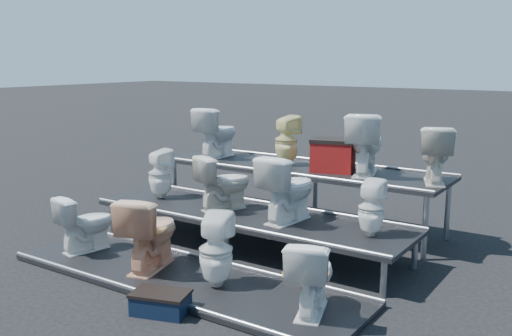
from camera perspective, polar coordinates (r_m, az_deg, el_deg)
The scene contains 18 objects.
ground at distance 7.34m, azimuth -0.69°, elevation -8.06°, with size 80.00×80.00×0.00m, color black.
tier_front at distance 6.37m, azimuth -7.43°, elevation -10.91°, with size 4.20×1.20×0.06m, color black.
tier_mid at distance 7.27m, azimuth -0.69°, elevation -6.35°, with size 4.20×1.20×0.46m, color black.
tier_back at distance 8.29m, azimuth 4.40°, elevation -2.79°, with size 4.20×1.20×0.86m, color black.
toilet_0 at distance 7.31m, azimuth -16.67°, elevation -5.28°, with size 0.39×0.68×0.70m, color white.
toilet_1 at distance 6.51m, azimuth -10.56°, elevation -6.29°, with size 0.47×0.83×0.84m, color #E8A982.
toilet_2 at distance 5.94m, azimuth -4.02°, elevation -8.19°, with size 0.35×0.36×0.78m, color white.
toilet_3 at distance 5.38m, azimuth 5.54°, elevation -10.59°, with size 0.40×0.71×0.72m, color white.
toilet_4 at distance 8.06m, azimuth -9.60°, elevation -0.57°, with size 0.31×0.32×0.69m, color white.
toilet_5 at distance 7.34m, azimuth -3.23°, elevation -1.45°, with size 0.40×0.70×0.72m, color beige.
toilet_6 at distance 6.81m, azimuth 3.22°, elevation -2.02°, with size 0.45×0.79×0.81m, color white.
toilet_7 at distance 6.38m, azimuth 11.45°, elevation -3.95°, with size 0.28×0.29×0.63m, color white.
toilet_8 at distance 8.95m, azimuth -3.92°, elevation 3.59°, with size 0.44×0.77×0.78m, color white.
toilet_9 at distance 8.25m, azimuth 3.06°, elevation 2.78°, with size 0.33×0.33×0.73m, color beige.
toilet_10 at distance 7.70m, azimuth 10.86°, elevation 2.41°, with size 0.46×0.81×0.83m, color white.
toilet_11 at distance 7.40m, azimuth 17.48°, elevation 1.33°, with size 0.40×0.71×0.72m, color beige.
red_crate at distance 7.89m, azimuth 7.71°, elevation 1.13°, with size 0.56×0.45×0.40m, color maroon.
step_stool at distance 5.64m, azimuth -9.50°, elevation -13.28°, with size 0.52×0.31×0.19m, color black.
Camera 1 is at (3.93, -5.73, 2.39)m, focal length 40.00 mm.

